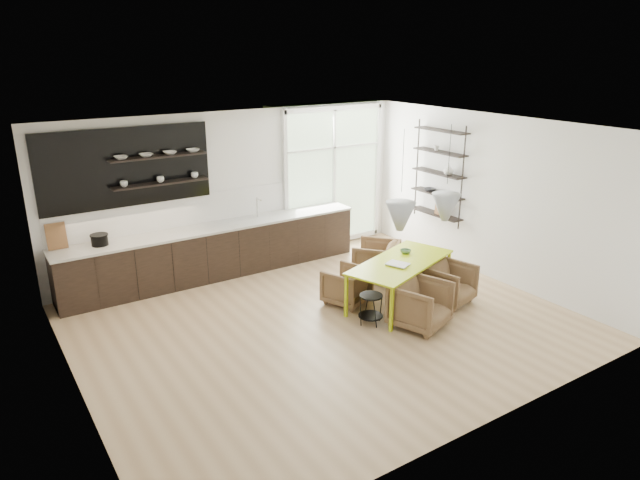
{
  "coord_description": "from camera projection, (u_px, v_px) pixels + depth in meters",
  "views": [
    {
      "loc": [
        -4.32,
        -6.45,
        3.96
      ],
      "look_at": [
        0.29,
        0.6,
        1.1
      ],
      "focal_mm": 32.0,
      "sensor_mm": 36.0,
      "label": 1
    }
  ],
  "objects": [
    {
      "name": "room",
      "position": [
        318.0,
        208.0,
        9.33
      ],
      "size": [
        7.02,
        6.01,
        2.91
      ],
      "color": "tan",
      "rests_on": "ground"
    },
    {
      "name": "kitchen_run",
      "position": [
        210.0,
        245.0,
        10.2
      ],
      "size": [
        5.54,
        0.69,
        2.75
      ],
      "color": "black",
      "rests_on": "ground"
    },
    {
      "name": "right_shelving",
      "position": [
        439.0,
        176.0,
        10.76
      ],
      "size": [
        0.26,
        1.22,
        1.9
      ],
      "color": "black",
      "rests_on": "ground"
    },
    {
      "name": "dining_table",
      "position": [
        401.0,
        264.0,
        9.09
      ],
      "size": [
        2.16,
        1.5,
        0.72
      ],
      "rotation": [
        0.0,
        0.0,
        0.34
      ],
      "color": "#B3CE0F",
      "rests_on": "ground"
    },
    {
      "name": "armchair_back_left",
      "position": [
        346.0,
        286.0,
        9.21
      ],
      "size": [
        0.84,
        0.85,
        0.6
      ],
      "primitive_type": "imported",
      "rotation": [
        0.0,
        0.0,
        3.53
      ],
      "color": "brown",
      "rests_on": "ground"
    },
    {
      "name": "armchair_back_right",
      "position": [
        376.0,
        260.0,
        10.17
      ],
      "size": [
        1.06,
        1.06,
        0.69
      ],
      "primitive_type": "imported",
      "rotation": [
        0.0,
        0.0,
        3.83
      ],
      "color": "brown",
      "rests_on": "ground"
    },
    {
      "name": "armchair_front_left",
      "position": [
        420.0,
        305.0,
        8.42
      ],
      "size": [
        0.97,
        0.98,
        0.7
      ],
      "primitive_type": "imported",
      "rotation": [
        0.0,
        0.0,
        0.34
      ],
      "color": "brown",
      "rests_on": "ground"
    },
    {
      "name": "armchair_front_right",
      "position": [
        449.0,
        284.0,
        9.23
      ],
      "size": [
        0.85,
        0.87,
        0.65
      ],
      "primitive_type": "imported",
      "rotation": [
        0.0,
        0.0,
        0.26
      ],
      "color": "brown",
      "rests_on": "ground"
    },
    {
      "name": "wire_stool",
      "position": [
        371.0,
        305.0,
        8.51
      ],
      "size": [
        0.37,
        0.37,
        0.47
      ],
      "rotation": [
        0.0,
        0.0,
        -0.26
      ],
      "color": "black",
      "rests_on": "ground"
    },
    {
      "name": "table_book",
      "position": [
        394.0,
        267.0,
        8.81
      ],
      "size": [
        0.36,
        0.4,
        0.03
      ],
      "primitive_type": "imported",
      "rotation": [
        0.0,
        0.0,
        0.4
      ],
      "color": "white",
      "rests_on": "dining_table"
    },
    {
      "name": "table_bowl",
      "position": [
        406.0,
        251.0,
        9.44
      ],
      "size": [
        0.23,
        0.23,
        0.06
      ],
      "primitive_type": "imported",
      "rotation": [
        0.0,
        0.0,
        0.41
      ],
      "color": "#51774B",
      "rests_on": "dining_table"
    }
  ]
}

